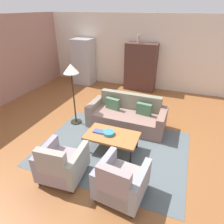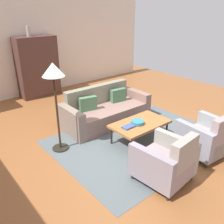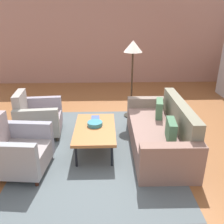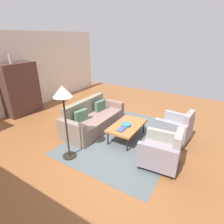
{
  "view_description": "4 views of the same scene",
  "coord_description": "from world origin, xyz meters",
  "views": [
    {
      "loc": [
        1.49,
        -3.74,
        2.99
      ],
      "look_at": [
        0.01,
        0.14,
        0.74
      ],
      "focal_mm": 31.32,
      "sensor_mm": 36.0,
      "label": 1
    },
    {
      "loc": [
        -3.12,
        -3.39,
        2.62
      ],
      "look_at": [
        -0.09,
        0.24,
        0.55
      ],
      "focal_mm": 39.17,
      "sensor_mm": 36.0,
      "label": 2
    },
    {
      "loc": [
        3.91,
        -0.14,
        2.27
      ],
      "look_at": [
        -0.03,
        -0.02,
        0.62
      ],
      "focal_mm": 38.39,
      "sensor_mm": 36.0,
      "label": 3
    },
    {
      "loc": [
        -3.68,
        -2.2,
        2.63
      ],
      "look_at": [
        0.09,
        0.09,
        0.74
      ],
      "focal_mm": 28.6,
      "sensor_mm": 36.0,
      "label": 4
    }
  ],
  "objects": [
    {
      "name": "armchair_right",
      "position": [
        0.78,
        -1.49,
        0.34
      ],
      "size": [
        0.87,
        0.87,
        0.88
      ],
      "rotation": [
        0.0,
        0.0,
        -0.09
      ],
      "color": "#342022",
      "rests_on": "ground"
    },
    {
      "name": "cabinet",
      "position": [
        -0.16,
        3.69,
        0.9
      ],
      "size": [
        1.2,
        0.51,
        1.8
      ],
      "color": "#4D2E28",
      "rests_on": "ground"
    },
    {
      "name": "couch",
      "position": [
        0.19,
        0.86,
        0.29
      ],
      "size": [
        2.11,
        0.92,
        0.86
      ],
      "rotation": [
        0.0,
        0.0,
        3.13
      ],
      "color": "#87685E",
      "rests_on": "ground"
    },
    {
      "name": "coffee_table",
      "position": [
        0.19,
        -0.32,
        0.38
      ],
      "size": [
        1.2,
        0.7,
        0.42
      ],
      "color": "#242228",
      "rests_on": "ground"
    },
    {
      "name": "vase_tall",
      "position": [
        -0.31,
        3.69,
        1.95
      ],
      "size": [
        0.11,
        0.11,
        0.29
      ],
      "primitive_type": "cylinder",
      "color": "#B0A08F",
      "rests_on": "cabinet"
    },
    {
      "name": "book_stack",
      "position": [
        -0.14,
        -0.33,
        0.44
      ],
      "size": [
        0.25,
        0.16,
        0.03
      ],
      "color": "#3A538B",
      "rests_on": "coffee_table"
    },
    {
      "name": "floor_lamp",
      "position": [
        -1.24,
        0.46,
        1.44
      ],
      "size": [
        0.4,
        0.4,
        1.72
      ],
      "color": "black",
      "rests_on": "ground"
    },
    {
      "name": "fruit_bowl",
      "position": [
        0.11,
        -0.32,
        0.45
      ],
      "size": [
        0.27,
        0.27,
        0.07
      ],
      "primitive_type": "cylinder",
      "color": "teal",
      "rests_on": "coffee_table"
    },
    {
      "name": "area_rug",
      "position": [
        0.19,
        -0.27,
        0.0
      ],
      "size": [
        3.4,
        2.6,
        0.01
      ],
      "primitive_type": "cube",
      "color": "#546063",
      "rests_on": "ground"
    },
    {
      "name": "armchair_left",
      "position": [
        -0.41,
        -1.49,
        0.34
      ],
      "size": [
        0.87,
        0.87,
        0.88
      ],
      "rotation": [
        0.0,
        0.0,
        0.09
      ],
      "color": "#322B22",
      "rests_on": "ground"
    },
    {
      "name": "wall_back",
      "position": [
        0.0,
        4.04,
        1.4
      ],
      "size": [
        8.41,
        0.12,
        2.8
      ],
      "primitive_type": "cube",
      "color": "beige",
      "rests_on": "ground"
    },
    {
      "name": "ground_plane",
      "position": [
        0.0,
        0.0,
        0.0
      ],
      "size": [
        10.09,
        10.09,
        0.0
      ],
      "primitive_type": "plane",
      "color": "brown"
    }
  ]
}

